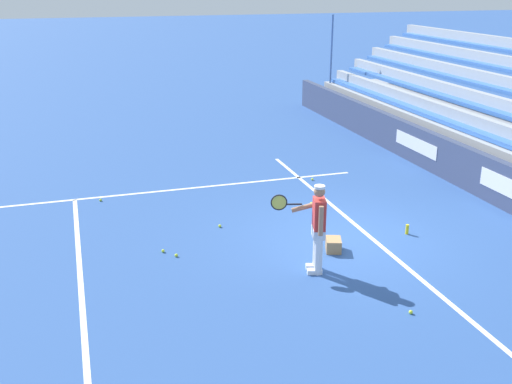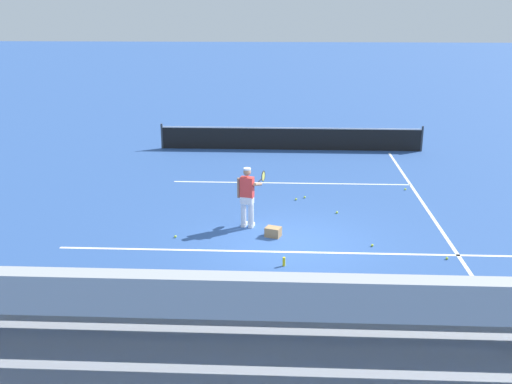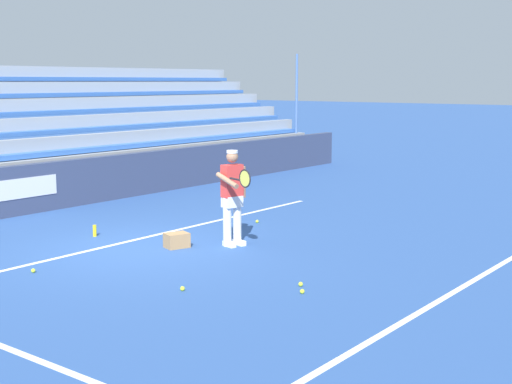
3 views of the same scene
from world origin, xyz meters
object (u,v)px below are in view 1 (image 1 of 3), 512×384
(tennis_ball_toward_net, at_px, (311,203))
(tennis_ball_midcourt, at_px, (101,200))
(tennis_ball_far_left, at_px, (176,255))
(tennis_player, at_px, (317,228))
(water_bottle, at_px, (407,229))
(ball_box_cardboard, at_px, (333,245))
(tennis_ball_by_box, at_px, (220,226))
(tennis_ball_far_right, at_px, (411,312))
(tennis_ball_on_baseline, at_px, (163,251))
(tennis_ball_near_player, at_px, (312,179))

(tennis_ball_toward_net, bearing_deg, tennis_ball_midcourt, 70.21)
(tennis_ball_far_left, distance_m, tennis_ball_toward_net, 4.14)
(tennis_player, distance_m, water_bottle, 2.87)
(tennis_player, bearing_deg, tennis_ball_midcourt, 35.79)
(ball_box_cardboard, distance_m, tennis_ball_by_box, 2.67)
(tennis_ball_far_right, bearing_deg, tennis_player, 25.75)
(tennis_ball_far_right, relative_size, tennis_ball_on_baseline, 1.00)
(tennis_ball_far_left, relative_size, tennis_ball_on_baseline, 1.00)
(tennis_ball_toward_net, height_order, water_bottle, water_bottle)
(tennis_ball_far_right, xyz_separation_m, tennis_ball_on_baseline, (3.56, 3.54, 0.00))
(tennis_ball_by_box, bearing_deg, ball_box_cardboard, -134.28)
(tennis_ball_far_left, distance_m, tennis_ball_by_box, 1.69)
(tennis_ball_far_right, relative_size, tennis_ball_far_left, 1.00)
(tennis_ball_by_box, distance_m, tennis_ball_near_player, 4.03)
(tennis_ball_midcourt, height_order, tennis_ball_by_box, same)
(tennis_player, height_order, water_bottle, tennis_player)
(tennis_ball_midcourt, relative_size, water_bottle, 0.30)
(tennis_player, relative_size, tennis_ball_near_player, 25.98)
(tennis_ball_midcourt, height_order, water_bottle, water_bottle)
(tennis_ball_midcourt, bearing_deg, ball_box_cardboard, -134.98)
(tennis_ball_by_box, bearing_deg, tennis_ball_toward_net, -74.06)
(tennis_ball_toward_net, relative_size, tennis_ball_on_baseline, 1.00)
(tennis_ball_toward_net, distance_m, water_bottle, 2.62)
(tennis_player, height_order, tennis_ball_midcourt, tennis_player)
(tennis_ball_toward_net, distance_m, tennis_ball_by_box, 2.58)
(ball_box_cardboard, xyz_separation_m, tennis_ball_near_player, (4.30, -1.30, -0.10))
(ball_box_cardboard, height_order, tennis_ball_midcourt, ball_box_cardboard)
(tennis_ball_far_right, distance_m, tennis_ball_on_baseline, 5.03)
(tennis_ball_far_left, bearing_deg, tennis_ball_midcourt, 18.66)
(ball_box_cardboard, height_order, water_bottle, ball_box_cardboard)
(tennis_ball_on_baseline, xyz_separation_m, water_bottle, (-0.65, -5.19, 0.08))
(tennis_ball_on_baseline, bearing_deg, tennis_ball_midcourt, 16.78)
(ball_box_cardboard, relative_size, tennis_ball_far_left, 6.06)
(ball_box_cardboard, relative_size, water_bottle, 1.82)
(tennis_ball_on_baseline, bearing_deg, water_bottle, -97.12)
(tennis_ball_by_box, bearing_deg, tennis_ball_far_left, 135.25)
(tennis_player, height_order, tennis_ball_by_box, tennis_player)
(tennis_ball_by_box, distance_m, water_bottle, 4.10)
(tennis_ball_on_baseline, bearing_deg, tennis_ball_far_left, -142.29)
(ball_box_cardboard, distance_m, tennis_ball_midcourt, 6.15)
(tennis_ball_midcourt, bearing_deg, tennis_ball_toward_net, -109.79)
(tennis_player, height_order, tennis_ball_on_baseline, tennis_player)
(tennis_ball_toward_net, xyz_separation_m, water_bottle, (-2.28, -1.30, 0.08))
(water_bottle, bearing_deg, tennis_ball_midcourt, 56.94)
(tennis_ball_by_box, bearing_deg, tennis_ball_on_baseline, 123.10)
(tennis_ball_toward_net, bearing_deg, ball_box_cardboard, 167.48)
(tennis_ball_midcourt, bearing_deg, tennis_ball_far_right, -146.73)
(tennis_ball_toward_net, bearing_deg, tennis_ball_near_player, -23.06)
(tennis_ball_midcourt, xyz_separation_m, tennis_ball_by_box, (-2.48, -2.44, 0.00))
(ball_box_cardboard, relative_size, tennis_ball_far_right, 6.06)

